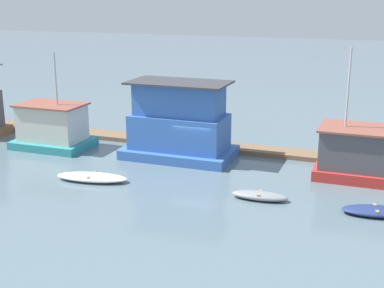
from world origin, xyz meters
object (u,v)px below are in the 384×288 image
(houseboat_teal, at_px, (53,127))
(dinghy_white, at_px, (92,177))
(houseboat_blue, at_px, (179,124))
(houseboat_red, at_px, (365,154))
(dinghy_navy, at_px, (376,211))
(dinghy_grey, at_px, (260,196))

(houseboat_teal, height_order, dinghy_white, houseboat_teal)
(houseboat_blue, bearing_deg, houseboat_red, -0.42)
(houseboat_teal, xyz_separation_m, dinghy_navy, (21.45, -4.65, -1.22))
(houseboat_red, height_order, dinghy_white, houseboat_red)
(dinghy_white, bearing_deg, houseboat_red, 22.42)
(houseboat_red, height_order, dinghy_navy, houseboat_red)
(dinghy_grey, bearing_deg, houseboat_red, 48.41)
(houseboat_teal, relative_size, houseboat_red, 0.88)
(houseboat_blue, xyz_separation_m, houseboat_red, (11.51, -0.08, -0.76))
(houseboat_blue, height_order, dinghy_white, houseboat_blue)
(houseboat_teal, relative_size, dinghy_grey, 2.20)
(houseboat_red, xyz_separation_m, dinghy_grey, (-4.83, -5.44, -1.22))
(houseboat_teal, bearing_deg, houseboat_red, 2.23)
(houseboat_blue, xyz_separation_m, dinghy_grey, (6.68, -5.53, -1.98))
(houseboat_teal, relative_size, dinghy_navy, 1.93)
(houseboat_red, bearing_deg, dinghy_grey, -131.59)
(houseboat_blue, distance_m, dinghy_navy, 13.71)
(dinghy_navy, bearing_deg, dinghy_white, -178.09)
(houseboat_teal, xyz_separation_m, dinghy_white, (6.11, -5.17, -1.21))
(houseboat_teal, bearing_deg, dinghy_white, -40.22)
(houseboat_blue, relative_size, dinghy_navy, 2.06)
(houseboat_blue, relative_size, houseboat_red, 0.94)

